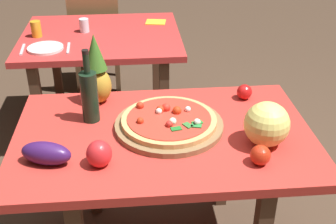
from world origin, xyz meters
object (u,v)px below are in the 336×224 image
object	(u,v)px
dining_chair	(96,36)
fork_utensil	(22,49)
wine_bottle	(89,95)
drinking_glass_water	(84,25)
knife_utensil	(68,48)
pizza	(169,120)
display_table	(164,150)
eggplant	(46,153)
melon	(267,124)
drinking_glass_juice	(36,29)
pizza_board	(169,125)
pineapple_left	(96,73)
tomato_at_corner	(260,155)
bell_pepper	(99,154)
tomato_by_bottle	(244,92)
dinner_plate	(45,48)
background_table	(102,47)
napkin_folded	(156,22)

from	to	relation	value
dining_chair	fork_utensil	bearing A→B (deg)	66.37
wine_bottle	fork_utensil	xyz separation A→B (m)	(-0.48, 0.89, -0.12)
drinking_glass_water	knife_utensil	bearing A→B (deg)	-104.31
pizza	fork_utensil	xyz separation A→B (m)	(-0.82, 0.99, -0.04)
display_table	eggplant	distance (m)	0.51
melon	drinking_glass_juice	world-z (taller)	melon
melon	dining_chair	bearing A→B (deg)	111.62
wine_bottle	fork_utensil	bearing A→B (deg)	118.27
pizza_board	fork_utensil	size ratio (longest dim) A/B	2.63
pineapple_left	pizza	bearing A→B (deg)	-40.37
melon	eggplant	size ratio (longest dim) A/B	0.93
melon	tomato_at_corner	distance (m)	0.16
dining_chair	fork_utensil	world-z (taller)	dining_chair
drinking_glass_juice	bell_pepper	bearing A→B (deg)	-71.91
melon	tomato_by_bottle	bearing A→B (deg)	88.47
drinking_glass_juice	dinner_plate	world-z (taller)	drinking_glass_juice
dining_chair	tomato_at_corner	world-z (taller)	dining_chair
dinner_plate	display_table	bearing A→B (deg)	-57.60
pizza	dinner_plate	bearing A→B (deg)	124.51
display_table	wine_bottle	size ratio (longest dim) A/B	3.82
background_table	tomato_by_bottle	world-z (taller)	tomato_by_bottle
pineapple_left	bell_pepper	size ratio (longest dim) A/B	3.16
dining_chair	melon	size ratio (longest dim) A/B	4.57
pizza_board	melon	xyz separation A→B (m)	(0.38, -0.16, 0.08)
napkin_folded	dinner_plate	bearing A→B (deg)	-147.10
pizza_board	wine_bottle	distance (m)	0.37
tomato_at_corner	eggplant	bearing A→B (deg)	174.50
drinking_glass_juice	drinking_glass_water	xyz separation A→B (m)	(0.31, 0.07, -0.01)
pizza	fork_utensil	distance (m)	1.28
background_table	tomato_at_corner	size ratio (longest dim) A/B	13.45
bell_pepper	drinking_glass_water	size ratio (longest dim) A/B	1.18
melon	bell_pepper	xyz separation A→B (m)	(-0.67, -0.08, -0.04)
melon	bell_pepper	bearing A→B (deg)	-172.82
wine_bottle	tomato_at_corner	xyz separation A→B (m)	(0.66, -0.39, -0.09)
melon	eggplant	bearing A→B (deg)	-176.34
pizza	eggplant	size ratio (longest dim) A/B	2.07
fork_utensil	knife_utensil	size ratio (longest dim) A/B	1.00
drinking_glass_juice	knife_utensil	distance (m)	0.33
knife_utensil	eggplant	bearing A→B (deg)	-91.15
dining_chair	drinking_glass_juice	world-z (taller)	dining_chair
dinner_plate	pizza	bearing A→B (deg)	-55.49
dining_chair	fork_utensil	size ratio (longest dim) A/B	4.72
pizza	drinking_glass_water	bearing A→B (deg)	109.62
knife_utensil	napkin_folded	bearing A→B (deg)	35.35
pizza	drinking_glass_juice	size ratio (longest dim) A/B	3.93
display_table	pineapple_left	world-z (taller)	pineapple_left
pizza_board	drinking_glass_juice	size ratio (longest dim) A/B	4.49
wine_bottle	knife_utensil	size ratio (longest dim) A/B	1.86
bell_pepper	tomato_by_bottle	distance (m)	0.83
pizza	pineapple_left	bearing A→B (deg)	139.63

